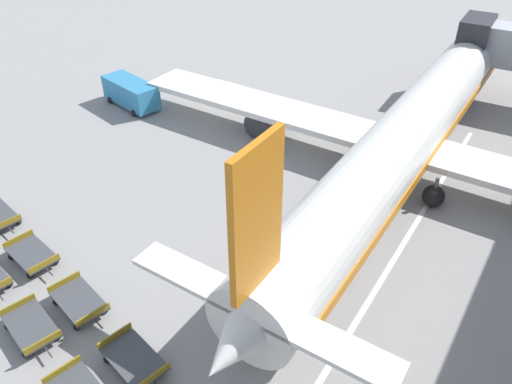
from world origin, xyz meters
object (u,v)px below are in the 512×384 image
(baggage_dolly_row_mid_a_col_b, at_px, (32,255))
(baggage_dolly_row_mid_a_col_d, at_px, (134,359))
(service_van, at_px, (131,93))
(baggage_dolly_row_near_col_c, at_px, (31,327))
(baggage_dolly_row_mid_a_col_c, at_px, (79,301))
(airplane, at_px, (412,130))

(baggage_dolly_row_mid_a_col_b, distance_m, baggage_dolly_row_mid_a_col_d, 9.55)
(service_van, relative_size, baggage_dolly_row_near_col_c, 1.53)
(baggage_dolly_row_mid_a_col_b, relative_size, baggage_dolly_row_mid_a_col_d, 1.00)
(service_van, height_order, baggage_dolly_row_mid_a_col_c, service_van)
(service_van, height_order, baggage_dolly_row_mid_a_col_b, service_van)
(airplane, relative_size, baggage_dolly_row_mid_a_col_b, 12.04)
(baggage_dolly_row_mid_a_col_d, bearing_deg, baggage_dolly_row_mid_a_col_c, 168.98)
(baggage_dolly_row_near_col_c, xyz_separation_m, baggage_dolly_row_mid_a_col_d, (5.23, 1.37, 0.00))
(service_van, distance_m, baggage_dolly_row_near_col_c, 24.37)
(service_van, relative_size, baggage_dolly_row_mid_a_col_b, 1.53)
(airplane, distance_m, baggage_dolly_row_near_col_c, 25.60)
(airplane, height_order, baggage_dolly_row_mid_a_col_b, airplane)
(baggage_dolly_row_mid_a_col_c, bearing_deg, baggage_dolly_row_mid_a_col_b, 170.29)
(baggage_dolly_row_mid_a_col_c, distance_m, baggage_dolly_row_mid_a_col_d, 4.70)
(service_van, bearing_deg, baggage_dolly_row_mid_a_col_d, -44.56)
(airplane, bearing_deg, service_van, -170.98)
(baggage_dolly_row_near_col_c, bearing_deg, service_van, 124.45)
(baggage_dolly_row_near_col_c, bearing_deg, baggage_dolly_row_mid_a_col_d, 14.63)
(airplane, distance_m, baggage_dolly_row_mid_a_col_c, 23.28)
(baggage_dolly_row_mid_a_col_b, bearing_deg, service_van, 119.49)
(airplane, relative_size, baggage_dolly_row_mid_a_col_c, 12.01)
(airplane, xyz_separation_m, baggage_dolly_row_near_col_c, (-9.26, -23.74, -2.39))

